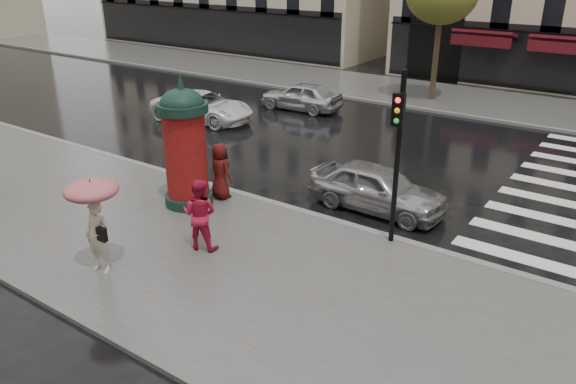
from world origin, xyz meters
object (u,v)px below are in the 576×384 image
Objects in this scene: car_white at (203,107)px; car_silver at (377,188)px; traffic_light at (398,143)px; car_far_silver at (301,96)px; woman_umbrella at (94,211)px; man_burgundy at (220,171)px; woman_red at (200,214)px; morris_column at (185,144)px.

car_silver is at bearing -117.94° from car_white.
car_far_silver is at bearing 133.19° from traffic_light.
woman_umbrella reaches higher than car_far_silver.
car_silver reaches higher than car_far_silver.
car_far_silver is at bearing 106.67° from woman_umbrella.
traffic_light is 0.94× the size of car_white.
car_silver is (4.13, 2.13, -0.28)m from man_burgundy.
car_far_silver is at bearing -84.00° from woman_red.
man_burgundy reaches higher than car_white.
woman_umbrella is at bearing 44.34° from woman_red.
car_far_silver is at bearing 107.35° from morris_column.
man_burgundy reaches higher than car_far_silver.
man_burgundy is 0.43× the size of car_far_silver.
morris_column is (-1.03, 3.93, 0.33)m from woman_umbrella.
woman_red is 2.97m from morris_column.
morris_column is 0.88× the size of traffic_light.
morris_column is 9.45m from car_white.
traffic_light is (4.89, 5.12, 1.13)m from woman_umbrella.
woman_red is 14.23m from car_far_silver.
woman_umbrella is 13.17m from car_white.
woman_umbrella is 7.17m from traffic_light.
woman_red is 5.39m from car_silver.
woman_umbrella reaches higher than car_silver.
car_far_silver reaches higher than car_white.
car_white is at bearing -31.75° from man_burgundy.
car_silver is at bearing 41.13° from car_far_silver.
morris_column is 5.66m from car_silver.
car_silver is 0.87× the size of car_white.
woman_umbrella is 0.60× the size of morris_column.
woman_red is at bearing -141.48° from traffic_light.
woman_red is 0.48× the size of morris_column.
morris_column is at bearing 124.09° from car_silver.
car_white is at bearing 130.36° from morris_column.
woman_umbrella is 0.58× the size of car_far_silver.
traffic_light reaches higher than car_white.
morris_column reaches higher than man_burgundy.
morris_column is at bearing -146.46° from car_white.
car_far_silver is at bearing -56.97° from man_burgundy.
woman_umbrella is at bearing 13.17° from car_far_silver.
woman_red is 0.42× the size of traffic_light.
car_silver is (4.62, 3.00, -1.28)m from morris_column.
car_silver is 11.45m from car_white.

